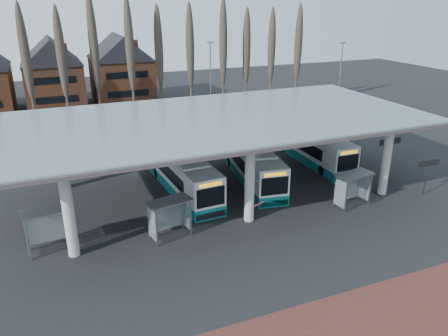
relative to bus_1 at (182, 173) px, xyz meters
name	(u,v)px	position (x,y,z in m)	size (l,w,h in m)	color
ground	(265,236)	(2.85, -9.43, -1.52)	(140.00, 140.00, 0.00)	black
station_canopy	(220,124)	(2.85, -1.43, 4.16)	(32.00, 16.00, 6.34)	#BABAB5
poplar_row	(146,50)	(2.85, 23.57, 7.25)	(45.10, 1.10, 14.50)	#473D33
townhouse_row	(15,68)	(-12.90, 34.57, 4.41)	(36.80, 10.30, 12.25)	brown
lamp_post_b	(211,84)	(8.85, 16.57, 3.81)	(0.80, 0.16, 10.17)	slate
lamp_post_c	(339,84)	(22.85, 10.57, 3.81)	(0.80, 0.16, 10.17)	slate
bus_1	(182,173)	(0.00, 0.00, 0.00)	(3.17, 11.76, 3.23)	silver
bus_2	(252,163)	(6.34, -0.10, -0.02)	(4.11, 11.69, 3.18)	silver
bus_3	(311,146)	(13.72, 1.94, -0.03)	(2.57, 11.45, 3.17)	silver
shelter_0	(48,220)	(-10.38, -5.70, 0.55)	(3.17, 1.76, 2.85)	gray
shelter_1	(168,210)	(-3.04, -6.99, 0.44)	(3.13, 2.01, 2.69)	gray
shelter_2	(352,182)	(11.07, -7.73, 0.43)	(3.05, 1.80, 2.69)	gray
info_sign_0	(428,166)	(17.82, -8.38, 1.00)	(2.02, 0.25, 3.01)	black
info_sign_1	(390,144)	(18.12, -3.70, 1.33)	(2.29, 0.15, 3.41)	black
barrier	(254,206)	(3.47, -6.50, -0.75)	(1.84, 0.95, 1.00)	black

